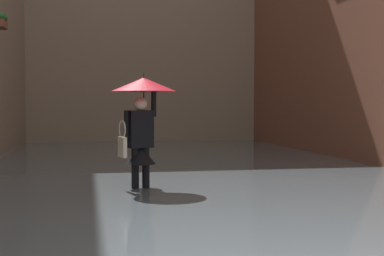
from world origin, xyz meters
The scene contains 3 objects.
ground_plane centered at (0.00, -9.03, 0.00)m, with size 60.00×60.00×0.00m, color gray.
flood_water centered at (0.00, -9.03, 0.07)m, with size 9.12×24.06×0.15m, color #515B60.
person_wading centered at (1.18, -6.54, 1.40)m, with size 1.04×1.04×1.98m.
Camera 1 is at (2.04, 2.43, 1.48)m, focal length 52.78 mm.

